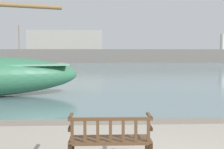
# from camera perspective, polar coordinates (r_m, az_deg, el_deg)

# --- Properties ---
(harbor_water) EXTENTS (100.00, 80.00, 0.08)m
(harbor_water) POSITION_cam_1_polar(r_m,az_deg,el_deg) (48.49, -1.30, 2.02)
(harbor_water) COLOR slate
(harbor_water) RESTS_ON ground
(quay_edge_kerb) EXTENTS (40.00, 0.30, 0.12)m
(quay_edge_kerb) POSITION_cam_1_polar(r_m,az_deg,el_deg) (8.61, 4.89, -9.48)
(quay_edge_kerb) COLOR slate
(quay_edge_kerb) RESTS_ON ground
(park_bench) EXTENTS (1.61, 0.54, 0.92)m
(park_bench) POSITION_cam_1_polar(r_m,az_deg,el_deg) (5.62, -0.36, -12.77)
(park_bench) COLOR black
(park_bench) RESTS_ON ground
(sailboat_nearest_port) EXTENTS (1.56, 6.09, 6.43)m
(sailboat_nearest_port) POSITION_cam_1_polar(r_m,az_deg,el_deg) (47.85, -18.28, 2.37)
(sailboat_nearest_port) COLOR silver
(sailboat_nearest_port) RESTS_ON harbor_water
(far_breakwater) EXTENTS (54.30, 2.40, 6.55)m
(far_breakwater) POSITION_cam_1_polar(r_m,az_deg,el_deg) (56.67, -3.20, 4.53)
(far_breakwater) COLOR #66605B
(far_breakwater) RESTS_ON ground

